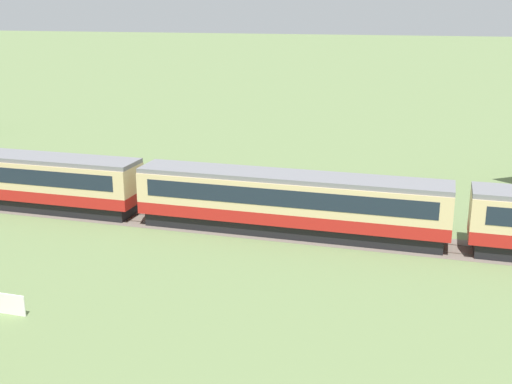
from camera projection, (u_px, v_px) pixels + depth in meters
passenger_train at (294, 201)px, 40.90m from camera, size 104.16×3.10×3.95m
railway_track at (368, 240)px, 40.21m from camera, size 144.06×3.60×0.04m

